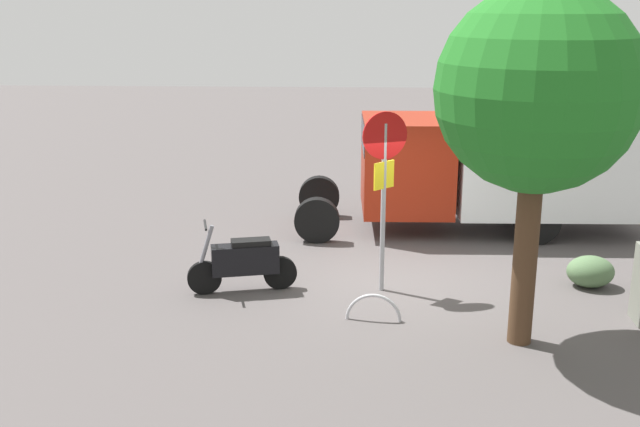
% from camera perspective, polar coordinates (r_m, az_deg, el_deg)
% --- Properties ---
extents(ground_plane, '(60.00, 60.00, 0.00)m').
position_cam_1_polar(ground_plane, '(13.22, 5.97, -4.97)').
color(ground_plane, '#4F4949').
extents(box_truck_near, '(7.18, 2.36, 2.67)m').
position_cam_1_polar(box_truck_near, '(16.04, 13.37, 4.05)').
color(box_truck_near, black).
rests_on(box_truck_near, ground).
extents(motorcycle, '(1.78, 0.70, 1.20)m').
position_cam_1_polar(motorcycle, '(12.53, -5.71, -3.60)').
color(motorcycle, black).
rests_on(motorcycle, ground).
extents(stop_sign, '(0.71, 0.33, 2.99)m').
position_cam_1_polar(stop_sign, '(12.15, 4.84, 3.01)').
color(stop_sign, '#9E9EA3').
rests_on(stop_sign, ground).
extents(street_tree, '(2.71, 2.71, 4.90)m').
position_cam_1_polar(street_tree, '(10.29, 16.09, 8.79)').
color(street_tree, '#47301E').
rests_on(street_tree, ground).
extents(bike_rack_hoop, '(0.85, 0.12, 0.85)m').
position_cam_1_polar(bike_rack_hoop, '(11.58, 4.03, -8.00)').
color(bike_rack_hoop, '#B7B7BC').
rests_on(bike_rack_hoop, ground).
extents(shrub_near_sign, '(0.79, 0.64, 0.54)m').
position_cam_1_polar(shrub_near_sign, '(13.54, 19.68, -4.13)').
color(shrub_near_sign, '#4F6D46').
rests_on(shrub_near_sign, ground).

